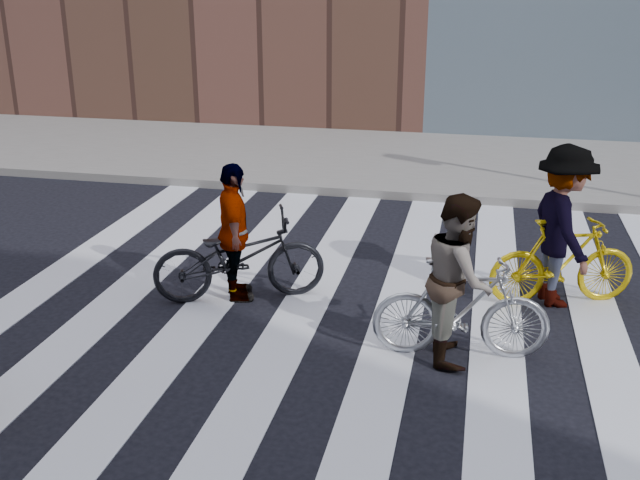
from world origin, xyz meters
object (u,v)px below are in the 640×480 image
(rider_right, at_px, (562,226))
(bike_yellow_right, at_px, (563,262))
(bike_silver_mid, at_px, (461,309))
(rider_mid, at_px, (458,278))
(rider_rear, at_px, (234,233))
(bike_dark_rear, at_px, (239,257))

(rider_right, bearing_deg, bike_yellow_right, -106.93)
(bike_silver_mid, xyz_separation_m, rider_mid, (-0.05, 0.00, 0.33))
(rider_right, xyz_separation_m, rider_rear, (-3.70, -0.69, -0.12))
(bike_dark_rear, height_order, rider_right, rider_right)
(bike_yellow_right, height_order, rider_rear, rider_rear)
(bike_yellow_right, relative_size, rider_right, 0.91)
(bike_yellow_right, height_order, rider_right, rider_right)
(bike_dark_rear, xyz_separation_m, rider_right, (3.65, 0.69, 0.42))
(bike_dark_rear, height_order, rider_rear, rider_rear)
(bike_dark_rear, bearing_deg, bike_silver_mid, -130.98)
(rider_right, distance_m, rider_rear, 3.77)
(bike_silver_mid, xyz_separation_m, rider_rear, (-2.65, 0.88, 0.30))
(bike_silver_mid, bearing_deg, bike_dark_rear, 64.81)
(rider_rear, bearing_deg, rider_right, -101.72)
(bike_silver_mid, height_order, rider_mid, rider_mid)
(bike_silver_mid, relative_size, rider_rear, 1.07)
(rider_rear, bearing_deg, rider_mid, -130.98)
(bike_yellow_right, xyz_separation_m, rider_mid, (-1.15, -1.57, 0.34))
(bike_dark_rear, height_order, rider_mid, rider_mid)
(rider_mid, bearing_deg, rider_right, -41.47)
(rider_mid, bearing_deg, bike_yellow_right, -42.67)
(bike_dark_rear, xyz_separation_m, rider_rear, (-0.05, 0.00, 0.30))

